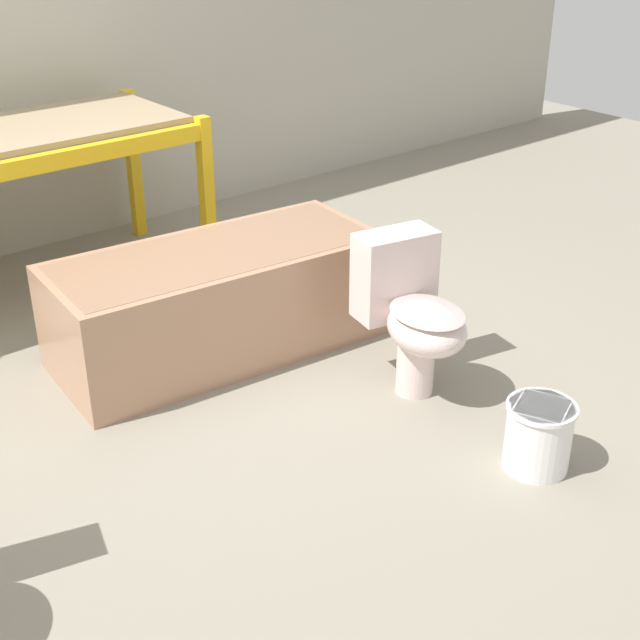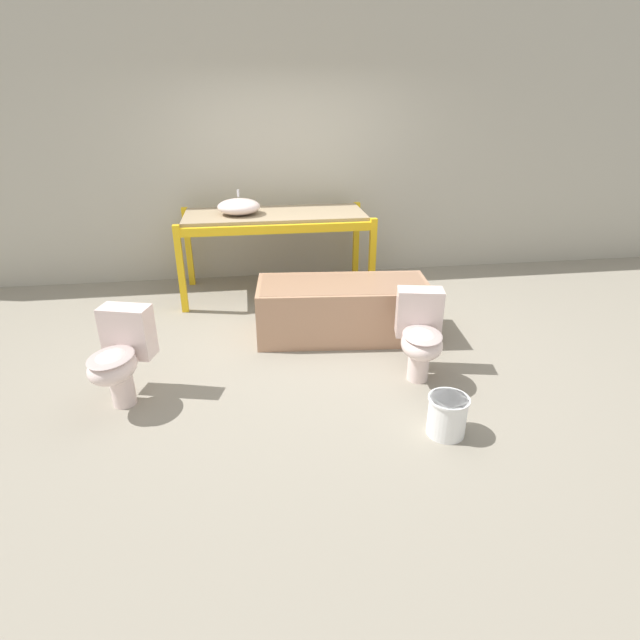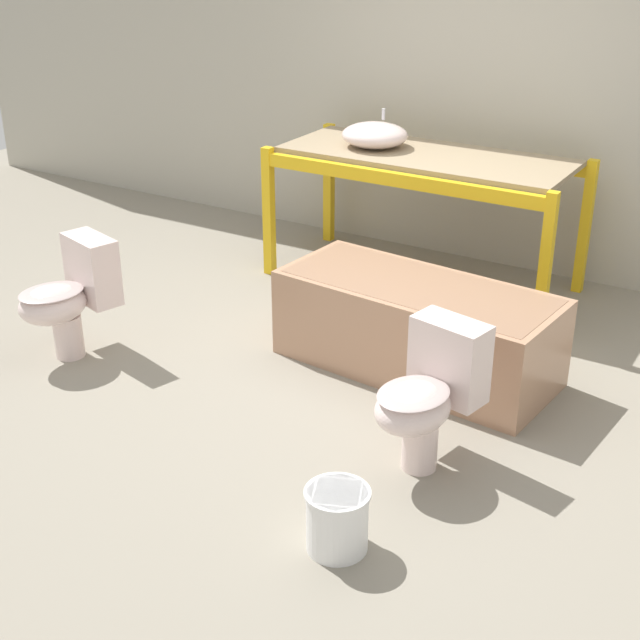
# 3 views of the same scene
# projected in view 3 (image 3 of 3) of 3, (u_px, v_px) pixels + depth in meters

# --- Properties ---
(ground_plane) EXTENTS (12.00, 12.00, 0.00)m
(ground_plane) POSITION_uv_depth(u_px,v_px,m) (368.00, 357.00, 5.49)
(ground_plane) COLOR gray
(warehouse_wall_rear) EXTENTS (10.80, 0.08, 3.20)m
(warehouse_wall_rear) POSITION_uv_depth(u_px,v_px,m) (504.00, 49.00, 6.33)
(warehouse_wall_rear) COLOR #B2AD9E
(warehouse_wall_rear) RESTS_ON ground_plane
(shelving_rack) EXTENTS (2.16, 0.94, 0.96)m
(shelving_rack) POSITION_uv_depth(u_px,v_px,m) (426.00, 170.00, 6.23)
(shelving_rack) COLOR yellow
(shelving_rack) RESTS_ON ground_plane
(sink_basin) EXTENTS (0.47, 0.45, 0.25)m
(sink_basin) POSITION_uv_depth(u_px,v_px,m) (375.00, 135.00, 6.31)
(sink_basin) COLOR silver
(sink_basin) RESTS_ON shelving_rack
(bathtub_main) EXTENTS (1.70, 0.84, 0.54)m
(bathtub_main) POSITION_uv_depth(u_px,v_px,m) (417.00, 321.00, 5.22)
(bathtub_main) COLOR tan
(bathtub_main) RESTS_ON ground_plane
(toilet_near) EXTENTS (0.50, 0.66, 0.73)m
(toilet_near) POSITION_uv_depth(u_px,v_px,m) (70.00, 293.00, 5.36)
(toilet_near) COLOR silver
(toilet_near) RESTS_ON ground_plane
(toilet_far) EXTENTS (0.46, 0.64, 0.73)m
(toilet_far) POSITION_uv_depth(u_px,v_px,m) (428.00, 392.00, 4.28)
(toilet_far) COLOR silver
(toilet_far) RESTS_ON ground_plane
(bucket_white) EXTENTS (0.29, 0.29, 0.29)m
(bucket_white) POSITION_uv_depth(u_px,v_px,m) (337.00, 518.00, 3.80)
(bucket_white) COLOR white
(bucket_white) RESTS_ON ground_plane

